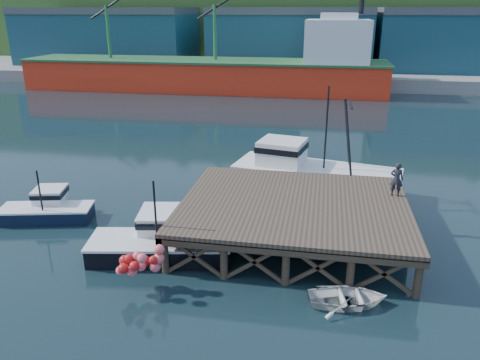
% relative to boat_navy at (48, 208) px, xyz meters
% --- Properties ---
extents(ground, '(300.00, 300.00, 0.00)m').
position_rel_boat_navy_xyz_m(ground, '(9.09, 0.10, -0.66)').
color(ground, black).
rests_on(ground, ground).
extents(wharf, '(12.00, 10.00, 2.62)m').
position_rel_boat_navy_xyz_m(wharf, '(14.59, -0.09, 1.28)').
color(wharf, brown).
rests_on(wharf, ground).
extents(far_quay, '(160.00, 40.00, 2.00)m').
position_rel_boat_navy_xyz_m(far_quay, '(9.09, 70.10, 0.34)').
color(far_quay, gray).
rests_on(far_quay, ground).
extents(warehouse_left, '(32.00, 16.00, 9.00)m').
position_rel_boat_navy_xyz_m(warehouse_left, '(-25.91, 65.10, 5.84)').
color(warehouse_left, '#194555').
rests_on(warehouse_left, far_quay).
extents(warehouse_mid, '(28.00, 16.00, 9.00)m').
position_rel_boat_navy_xyz_m(warehouse_mid, '(9.09, 65.10, 5.84)').
color(warehouse_mid, '#194555').
rests_on(warehouse_mid, far_quay).
extents(warehouse_right, '(30.00, 16.00, 9.00)m').
position_rel_boat_navy_xyz_m(warehouse_right, '(39.09, 65.10, 5.84)').
color(warehouse_right, '#194555').
rests_on(warehouse_right, far_quay).
extents(cargo_ship, '(55.50, 10.00, 13.75)m').
position_rel_boat_navy_xyz_m(cargo_ship, '(0.63, 48.10, 2.65)').
color(cargo_ship, red).
rests_on(cargo_ship, ground).
extents(hillside, '(220.00, 50.00, 22.00)m').
position_rel_boat_navy_xyz_m(hillside, '(9.09, 100.10, 10.34)').
color(hillside, '#2D511E').
rests_on(hillside, ground).
extents(boat_navy, '(5.57, 3.49, 3.30)m').
position_rel_boat_navy_xyz_m(boat_navy, '(0.00, 0.00, 0.00)').
color(boat_navy, black).
rests_on(boat_navy, ground).
extents(boat_black, '(7.42, 6.16, 4.38)m').
position_rel_boat_navy_xyz_m(boat_black, '(8.14, -2.99, 0.14)').
color(boat_black, black).
rests_on(boat_black, ground).
extents(trawler, '(11.47, 6.01, 7.31)m').
position_rel_boat_navy_xyz_m(trawler, '(15.34, 6.98, 0.84)').
color(trawler, '#CBC083').
rests_on(trawler, ground).
extents(dinghy, '(3.73, 2.97, 0.69)m').
position_rel_boat_navy_xyz_m(dinghy, '(17.33, -5.70, -0.32)').
color(dinghy, silver).
rests_on(dinghy, ground).
extents(dockworker, '(0.78, 0.61, 1.91)m').
position_rel_boat_navy_xyz_m(dockworker, '(19.99, 2.03, 2.42)').
color(dockworker, black).
rests_on(dockworker, wharf).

